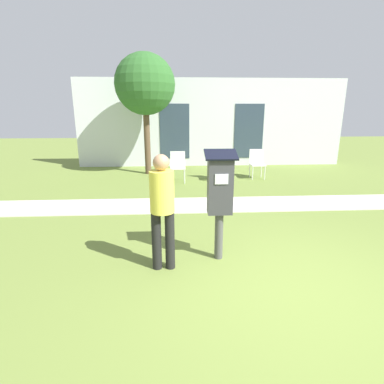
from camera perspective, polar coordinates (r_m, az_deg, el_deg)
name	(u,v)px	position (r m, az deg, el deg)	size (l,w,h in m)	color
ground_plane	(293,290)	(4.01, 18.68, -17.34)	(40.00, 40.00, 0.00)	olive
sidewalk	(237,204)	(6.95, 8.53, -2.30)	(12.00, 1.10, 0.02)	beige
building_facade	(212,123)	(11.57, 3.76, 12.95)	(10.00, 0.26, 3.20)	silver
parking_meter	(220,191)	(4.17, 5.35, 0.10)	(0.44, 0.31, 1.59)	#4C4C4C
person_standing	(162,204)	(3.92, -5.69, -2.27)	(0.32, 0.32, 1.58)	black
outdoor_chair_left	(178,164)	(8.96, -2.72, 5.31)	(0.44, 0.44, 0.90)	white
outdoor_chair_middle	(218,163)	(9.23, 5.05, 5.58)	(0.44, 0.44, 0.90)	white
outdoor_chair_right	(257,161)	(9.66, 12.25, 5.73)	(0.44, 0.44, 0.90)	white
tree	(145,85)	(10.08, -8.95, 19.50)	(1.90, 1.90, 3.82)	brown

